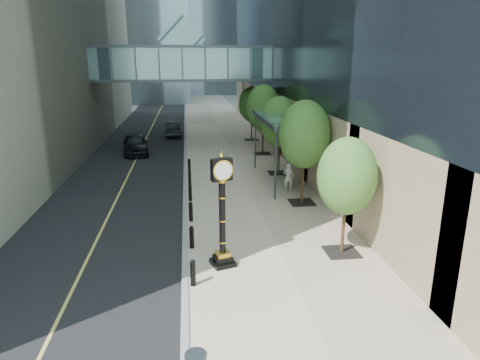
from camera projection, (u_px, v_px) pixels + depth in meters
name	position (u px, v px, depth m)	size (l,w,h in m)	color
ground	(272.00, 297.00, 14.87)	(320.00, 320.00, 0.00)	gray
road	(152.00, 126.00, 52.22)	(8.00, 180.00, 0.02)	black
sidewalk	(218.00, 124.00, 53.15)	(8.00, 180.00, 0.06)	#C1AC94
curb	(185.00, 125.00, 52.68)	(0.25, 180.00, 0.07)	gray
skywalk	(182.00, 61.00, 39.11)	(17.00, 4.20, 5.80)	slate
entrance_canopy	(284.00, 119.00, 27.48)	(3.00, 8.00, 4.38)	#383F44
bollard_row	(191.00, 202.00, 23.00)	(0.20, 16.20, 0.90)	black
street_trees	(278.00, 121.00, 29.87)	(2.84, 28.48, 5.84)	black
street_clock	(222.00, 219.00, 16.49)	(1.07, 1.07, 4.53)	black
pedestrian	(289.00, 177.00, 26.26)	(0.64, 0.42, 1.77)	beige
car_near	(135.00, 144.00, 36.77)	(2.03, 5.03, 1.72)	black
car_far	(174.00, 128.00, 45.31)	(1.63, 4.67, 1.54)	black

